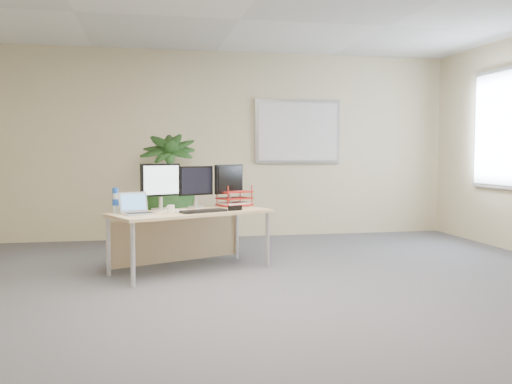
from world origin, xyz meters
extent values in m
plane|color=#47464B|center=(0.00, 0.00, 0.00)|extent=(8.00, 8.00, 0.00)
cube|color=beige|center=(0.00, 4.00, 1.35)|extent=(7.00, 0.04, 2.70)
cube|color=#BCBBC1|center=(1.20, 3.97, 1.55)|extent=(1.30, 0.03, 0.95)
cube|color=silver|center=(1.20, 3.95, 1.55)|extent=(1.20, 0.01, 0.85)
cube|color=#BCBBC1|center=(3.47, 2.30, 1.55)|extent=(0.03, 1.30, 1.55)
cube|color=silver|center=(3.45, 2.30, 1.55)|extent=(0.01, 1.20, 1.45)
cube|color=#D0B67B|center=(-0.59, 1.63, 0.62)|extent=(1.79, 1.32, 0.03)
cube|color=#D0B67B|center=(-0.72, 1.92, 0.30)|extent=(1.42, 0.67, 0.49)
cylinder|color=silver|center=(-1.17, 1.04, 0.30)|extent=(0.04, 0.04, 0.61)
cylinder|color=silver|center=(0.24, 1.69, 0.30)|extent=(0.04, 0.04, 0.61)
cylinder|color=silver|center=(-1.42, 1.58, 0.30)|extent=(0.04, 0.04, 0.61)
cylinder|color=silver|center=(-0.01, 2.23, 0.30)|extent=(0.04, 0.04, 0.61)
imported|color=#143714|center=(-0.75, 3.49, 0.75)|extent=(0.96, 0.96, 1.50)
cylinder|color=silver|center=(-0.89, 1.79, 0.65)|extent=(0.20, 0.20, 0.02)
cylinder|color=silver|center=(-0.89, 1.79, 0.72)|extent=(0.04, 0.04, 0.12)
cube|color=black|center=(-0.89, 1.79, 0.96)|extent=(0.42, 0.22, 0.34)
cube|color=silver|center=(-0.88, 1.76, 0.96)|extent=(0.37, 0.17, 0.30)
cylinder|color=silver|center=(-0.50, 1.96, 0.64)|extent=(0.19, 0.19, 0.02)
cylinder|color=silver|center=(-0.50, 1.96, 0.71)|extent=(0.04, 0.04, 0.11)
cube|color=black|center=(-0.50, 1.96, 0.93)|extent=(0.39, 0.21, 0.32)
cube|color=black|center=(-0.49, 1.94, 0.93)|extent=(0.34, 0.16, 0.28)
cylinder|color=silver|center=(-0.12, 2.09, 0.65)|extent=(0.19, 0.19, 0.02)
cylinder|color=silver|center=(-0.12, 2.09, 0.71)|extent=(0.04, 0.04, 0.12)
cube|color=black|center=(-0.12, 2.09, 0.94)|extent=(0.36, 0.29, 0.33)
cube|color=black|center=(-0.10, 2.07, 0.94)|extent=(0.31, 0.24, 0.29)
cube|color=silver|center=(-1.11, 1.41, 0.64)|extent=(0.36, 0.31, 0.02)
cube|color=black|center=(-1.11, 1.40, 0.65)|extent=(0.29, 0.23, 0.00)
cube|color=silver|center=(-1.17, 1.53, 0.75)|extent=(0.29, 0.17, 0.20)
cube|color=#548ED8|center=(-1.16, 1.52, 0.75)|extent=(0.25, 0.14, 0.16)
cube|color=black|center=(-0.47, 1.49, 0.65)|extent=(0.50, 0.34, 0.03)
cylinder|color=white|center=(-0.80, 1.48, 0.68)|extent=(0.07, 0.07, 0.08)
torus|color=white|center=(-0.84, 1.48, 0.68)|extent=(0.06, 0.03, 0.06)
cube|color=silver|center=(-0.61, 1.61, 0.64)|extent=(0.32, 0.26, 0.01)
cylinder|color=#DE5618|center=(-0.60, 1.60, 0.65)|extent=(0.12, 0.09, 0.01)
cylinder|color=gold|center=(-0.43, 1.68, 0.64)|extent=(0.12, 0.04, 0.02)
cylinder|color=silver|center=(-1.34, 1.59, 0.74)|extent=(0.06, 0.06, 0.20)
cylinder|color=blue|center=(-1.34, 1.59, 0.86)|extent=(0.06, 0.06, 0.05)
cylinder|color=blue|center=(-1.34, 1.59, 0.74)|extent=(0.07, 0.07, 0.06)
cube|color=#A71A14|center=(-0.06, 2.09, 0.65)|extent=(0.43, 0.39, 0.02)
cube|color=#A71A14|center=(-0.06, 2.09, 0.73)|extent=(0.43, 0.39, 0.02)
cube|color=#A71A14|center=(-0.06, 2.09, 0.80)|extent=(0.43, 0.39, 0.02)
cube|color=silver|center=(-0.06, 2.09, 0.67)|extent=(0.39, 0.34, 0.02)
cube|color=black|center=(-0.13, 1.61, 0.66)|extent=(0.16, 0.10, 0.05)
camera|label=1|loc=(-1.06, -4.27, 1.25)|focal=40.00mm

